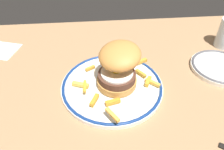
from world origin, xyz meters
The scene contains 5 objects.
ground_plane centered at (0.00, 0.00, -2.00)cm, with size 145.73×83.10×4.00cm, color #9D7650.
dinner_plate centered at (-4.41, 2.12, 0.84)cm, with size 27.28×27.28×1.60cm.
burger centered at (-2.73, 2.65, 7.12)cm, with size 15.49×15.56×11.52cm.
fries_pile centered at (-1.97, 4.39, 2.42)cm, with size 23.31×27.16×2.96cm.
side_plate centered at (28.32, 7.20, 0.83)cm, with size 16.71×16.71×1.60cm.
Camera 1 is at (-8.21, -39.45, 40.92)cm, focal length 34.32 mm.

